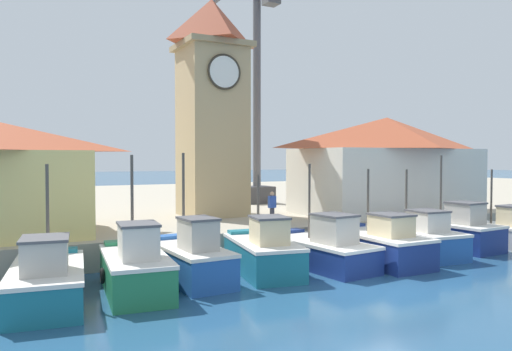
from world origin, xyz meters
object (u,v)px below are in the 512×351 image
object	(u,v)px
warehouse_right	(387,164)
port_crane_far	(256,113)
fishing_boat_far_right	(502,232)
dock_worker_near_tower	(272,208)
fishing_boat_mid_right	(378,245)
clock_tower	(212,102)
fishing_boat_left_inner	(190,258)
fishing_boat_right_outer	(451,232)
fishing_boat_left_outer	(135,268)
fishing_boat_right_inner	(415,239)
fishing_boat_mid_left	(263,253)
fishing_boat_center	(321,249)
fishing_boat_far_left	(47,280)

from	to	relation	value
warehouse_right	port_crane_far	bearing A→B (deg)	114.91
fishing_boat_far_right	dock_worker_near_tower	distance (m)	11.39
fishing_boat_mid_right	clock_tower	xyz separation A→B (m)	(-3.24, 10.04, 6.72)
fishing_boat_left_inner	fishing_boat_far_right	distance (m)	15.92
fishing_boat_right_outer	port_crane_far	world-z (taller)	port_crane_far
fishing_boat_left_outer	fishing_boat_right_inner	size ratio (longest dim) A/B	0.97
fishing_boat_right_inner	fishing_boat_mid_right	bearing A→B (deg)	-168.17
fishing_boat_left_outer	dock_worker_near_tower	xyz separation A→B (m)	(7.66, 4.67, 1.18)
clock_tower	port_crane_far	xyz separation A→B (m)	(5.66, 5.71, 0.08)
warehouse_right	clock_tower	bearing A→B (deg)	161.77
fishing_boat_mid_left	dock_worker_near_tower	world-z (taller)	fishing_boat_mid_left
fishing_boat_far_right	clock_tower	world-z (taller)	clock_tower
fishing_boat_center	dock_worker_near_tower	distance (m)	4.45
fishing_boat_mid_left	port_crane_far	size ratio (longest dim) A/B	0.28
fishing_boat_left_outer	fishing_boat_mid_right	world-z (taller)	fishing_boat_left_outer
fishing_boat_right_inner	clock_tower	bearing A→B (deg)	121.86
warehouse_right	fishing_boat_mid_left	bearing A→B (deg)	-151.86
fishing_boat_center	fishing_boat_mid_right	bearing A→B (deg)	-11.35
fishing_boat_right_inner	fishing_boat_far_right	xyz separation A→B (m)	(5.36, -0.35, -0.04)
fishing_boat_mid_left	fishing_boat_right_outer	distance (m)	10.58
fishing_boat_right_inner	dock_worker_near_tower	xyz separation A→B (m)	(-4.99, 4.21, 1.24)
fishing_boat_left_inner	clock_tower	size ratio (longest dim) A/B	0.34
dock_worker_near_tower	fishing_boat_far_right	bearing A→B (deg)	-23.77
fishing_boat_left_inner	warehouse_right	xyz separation A→B (m)	(14.47, 6.06, 3.21)
clock_tower	fishing_boat_right_inner	bearing A→B (deg)	-58.14
fishing_boat_far_left	fishing_boat_left_outer	size ratio (longest dim) A/B	1.09
fishing_boat_far_left	fishing_boat_right_inner	bearing A→B (deg)	1.96
fishing_boat_far_right	dock_worker_near_tower	size ratio (longest dim) A/B	2.75
fishing_boat_mid_left	fishing_boat_left_inner	bearing A→B (deg)	176.64
fishing_boat_left_inner	fishing_boat_mid_right	world-z (taller)	fishing_boat_left_inner
fishing_boat_far_left	warehouse_right	size ratio (longest dim) A/B	0.47
fishing_boat_far_left	fishing_boat_left_inner	distance (m)	4.80
fishing_boat_left_outer	clock_tower	size ratio (longest dim) A/B	0.35
fishing_boat_right_outer	fishing_boat_far_right	distance (m)	2.65
fishing_boat_right_outer	fishing_boat_right_inner	bearing A→B (deg)	-169.88
fishing_boat_mid_left	fishing_boat_mid_right	distance (m)	5.10
fishing_boat_left_outer	clock_tower	bearing A→B (deg)	55.78
fishing_boat_right_inner	clock_tower	world-z (taller)	clock_tower
clock_tower	port_crane_far	size ratio (longest dim) A/B	0.81
fishing_boat_mid_right	fishing_boat_right_outer	world-z (taller)	fishing_boat_right_outer
fishing_boat_right_inner	port_crane_far	bearing A→B (deg)	90.87
fishing_boat_left_inner	fishing_boat_right_inner	world-z (taller)	fishing_boat_left_inner
fishing_boat_mid_left	fishing_boat_mid_right	xyz separation A→B (m)	(5.07, -0.58, -0.02)
dock_worker_near_tower	fishing_boat_mid_left	bearing A→B (deg)	-123.05
fishing_boat_mid_left	clock_tower	xyz separation A→B (m)	(1.83, 9.46, 6.70)
fishing_boat_center	fishing_boat_mid_right	distance (m)	2.55
fishing_boat_far_left	warehouse_right	xyz separation A→B (m)	(19.22, 6.77, 3.28)
fishing_boat_mid_right	fishing_boat_far_right	bearing A→B (deg)	1.45
fishing_boat_far_right	fishing_boat_center	bearing A→B (deg)	178.37
fishing_boat_left_outer	fishing_boat_mid_left	distance (m)	4.96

